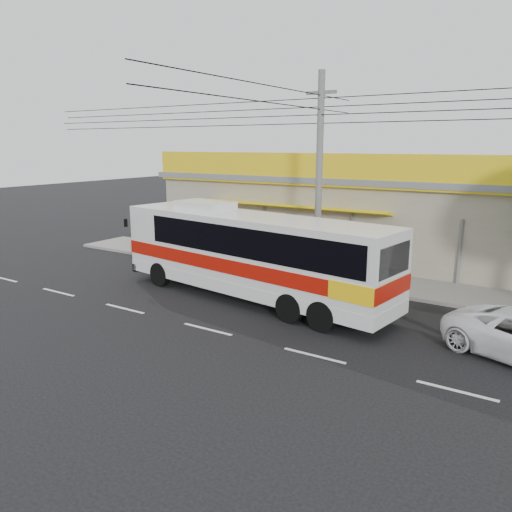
{
  "coord_description": "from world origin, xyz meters",
  "views": [
    {
      "loc": [
        9.97,
        -15.01,
        6.13
      ],
      "look_at": [
        -0.94,
        2.0,
        1.58
      ],
      "focal_mm": 35.0,
      "sensor_mm": 36.0,
      "label": 1
    }
  ],
  "objects_px": {
    "coach_bus": "(254,251)",
    "utility_pole": "(321,109)",
    "motorbike_dark": "(176,239)",
    "motorbike_red": "(207,244)"
  },
  "relations": [
    {
      "from": "coach_bus",
      "to": "utility_pole",
      "type": "distance_m",
      "value": 6.87
    },
    {
      "from": "motorbike_dark",
      "to": "utility_pole",
      "type": "xyz_separation_m",
      "value": [
        10.16,
        -1.89,
        6.94
      ]
    },
    {
      "from": "coach_bus",
      "to": "motorbike_dark",
      "type": "relative_size",
      "value": 7.84
    },
    {
      "from": "utility_pole",
      "to": "motorbike_red",
      "type": "bearing_deg",
      "value": 166.65
    },
    {
      "from": "coach_bus",
      "to": "motorbike_red",
      "type": "distance_m",
      "value": 9.19
    },
    {
      "from": "motorbike_red",
      "to": "motorbike_dark",
      "type": "height_order",
      "value": "motorbike_dark"
    },
    {
      "from": "motorbike_red",
      "to": "motorbike_dark",
      "type": "relative_size",
      "value": 1.03
    },
    {
      "from": "coach_bus",
      "to": "motorbike_dark",
      "type": "xyz_separation_m",
      "value": [
        -9.32,
        5.85,
        -1.39
      ]
    },
    {
      "from": "coach_bus",
      "to": "motorbike_dark",
      "type": "height_order",
      "value": "coach_bus"
    },
    {
      "from": "coach_bus",
      "to": "utility_pole",
      "type": "relative_size",
      "value": 0.37
    }
  ]
}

